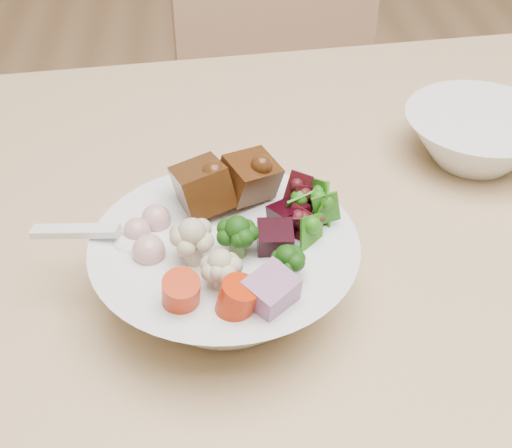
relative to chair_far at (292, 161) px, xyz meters
name	(u,v)px	position (x,y,z in m)	size (l,w,h in m)	color
chair_far	(292,161)	(0.00, 0.00, 0.00)	(0.44, 0.44, 0.81)	tan
food_bowl	(227,266)	(-0.15, -0.68, 0.37)	(0.21, 0.21, 0.11)	silver
soup_spoon	(120,240)	(-0.23, -0.67, 0.39)	(0.11, 0.05, 0.02)	silver
side_bowl	(477,137)	(0.11, -0.50, 0.36)	(0.15, 0.15, 0.05)	silver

